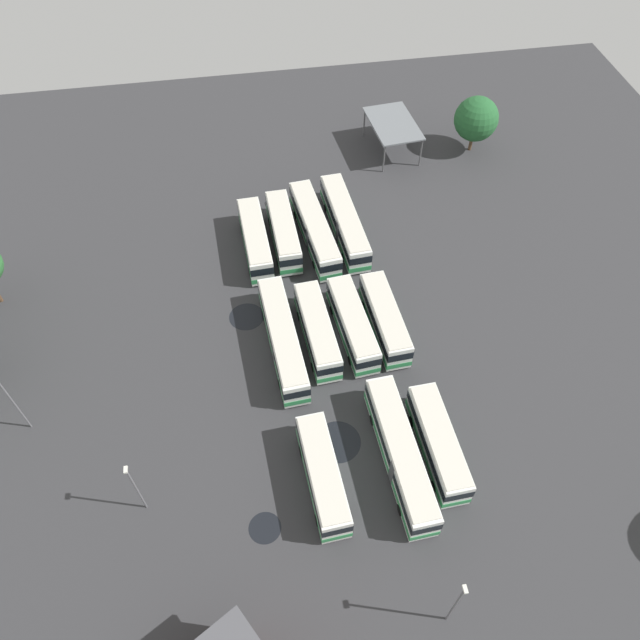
# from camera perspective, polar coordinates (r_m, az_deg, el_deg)

# --- Properties ---
(ground_plane) EXTENTS (106.94, 106.94, 0.00)m
(ground_plane) POSITION_cam_1_polar(r_m,az_deg,el_deg) (62.73, 1.34, -1.73)
(ground_plane) COLOR #333335
(bus_row0_slot0) EXTENTS (10.54, 2.94, 3.50)m
(bus_row0_slot0) POSITION_cam_1_polar(r_m,az_deg,el_deg) (55.22, 10.96, -11.22)
(bus_row0_slot0) COLOR silver
(bus_row0_slot0) RESTS_ON ground_plane
(bus_row0_slot1) EXTENTS (14.16, 3.26, 3.50)m
(bus_row0_slot1) POSITION_cam_1_polar(r_m,az_deg,el_deg) (54.23, 7.52, -12.29)
(bus_row0_slot1) COLOR silver
(bus_row0_slot1) RESTS_ON ground_plane
(bus_row0_slot3) EXTENTS (10.41, 3.18, 3.50)m
(bus_row0_slot3) POSITION_cam_1_polar(r_m,az_deg,el_deg) (52.95, 0.26, -14.27)
(bus_row0_slot3) COLOR silver
(bus_row0_slot3) RESTS_ON ground_plane
(bus_row1_slot0) EXTENTS (10.65, 3.14, 3.50)m
(bus_row1_slot0) POSITION_cam_1_polar(r_m,az_deg,el_deg) (62.25, 6.07, 0.08)
(bus_row1_slot0) COLOR silver
(bus_row1_slot0) RESTS_ON ground_plane
(bus_row1_slot1) EXTENTS (11.02, 3.54, 3.50)m
(bus_row1_slot1) POSITION_cam_1_polar(r_m,az_deg,el_deg) (61.58, 3.06, -0.40)
(bus_row1_slot1) COLOR silver
(bus_row1_slot1) RESTS_ON ground_plane
(bus_row1_slot2) EXTENTS (10.88, 3.25, 3.50)m
(bus_row1_slot2) POSITION_cam_1_polar(r_m,az_deg,el_deg) (60.99, -0.25, -1.00)
(bus_row1_slot2) COLOR silver
(bus_row1_slot2) RESTS_ON ground_plane
(bus_row1_slot3) EXTENTS (14.19, 3.48, 3.50)m
(bus_row1_slot3) POSITION_cam_1_polar(r_m,az_deg,el_deg) (60.46, -3.49, -1.78)
(bus_row1_slot3) COLOR silver
(bus_row1_slot3) RESTS_ON ground_plane
(bus_row2_slot0) EXTENTS (14.18, 3.43, 3.50)m
(bus_row2_slot0) POSITION_cam_1_polar(r_m,az_deg,el_deg) (72.00, 2.33, 9.13)
(bus_row2_slot0) COLOR silver
(bus_row2_slot0) RESTS_ON ground_plane
(bus_row2_slot1) EXTENTS (14.24, 3.98, 3.50)m
(bus_row2_slot1) POSITION_cam_1_polar(r_m,az_deg,el_deg) (71.07, -0.51, 8.49)
(bus_row2_slot1) COLOR silver
(bus_row2_slot1) RESTS_ON ground_plane
(bus_row2_slot2) EXTENTS (11.25, 2.86, 3.50)m
(bus_row2_slot2) POSITION_cam_1_polar(r_m,az_deg,el_deg) (70.90, -3.43, 8.26)
(bus_row2_slot2) COLOR silver
(bus_row2_slot2) RESTS_ON ground_plane
(bus_row2_slot3) EXTENTS (11.37, 3.04, 3.50)m
(bus_row2_slot3) POSITION_cam_1_polar(r_m,az_deg,el_deg) (70.15, -6.07, 7.46)
(bus_row2_slot3) COLOR silver
(bus_row2_slot3) RESTS_ON ground_plane
(maintenance_shelter) EXTENTS (9.47, 6.47, 4.22)m
(maintenance_shelter) POSITION_cam_1_polar(r_m,az_deg,el_deg) (84.28, 6.85, 17.70)
(maintenance_shelter) COLOR slate
(maintenance_shelter) RESTS_ON ground_plane
(lamp_post_by_building) EXTENTS (0.56, 0.28, 8.06)m
(lamp_post_by_building) POSITION_cam_1_polar(r_m,az_deg,el_deg) (59.58, -26.77, -6.80)
(lamp_post_by_building) COLOR slate
(lamp_post_by_building) RESTS_ON ground_plane
(lamp_post_mid_lot) EXTENTS (0.56, 0.28, 7.31)m
(lamp_post_mid_lot) POSITION_cam_1_polar(r_m,az_deg,el_deg) (52.19, -16.85, -14.71)
(lamp_post_mid_lot) COLOR slate
(lamp_post_mid_lot) RESTS_ON ground_plane
(lamp_post_near_entrance) EXTENTS (0.56, 0.28, 7.93)m
(lamp_post_near_entrance) POSITION_cam_1_polar(r_m,az_deg,el_deg) (47.96, 12.59, -24.40)
(lamp_post_near_entrance) COLOR slate
(lamp_post_near_entrance) RESTS_ON ground_plane
(tree_east_edge) EXTENTS (5.74, 5.74, 7.57)m
(tree_east_edge) POSITION_cam_1_polar(r_m,az_deg,el_deg) (85.89, 14.38, 17.73)
(tree_east_edge) COLOR brown
(tree_east_edge) RESTS_ON ground_plane
(puddle_between_rows) EXTENTS (2.73, 2.73, 0.01)m
(puddle_between_rows) POSITION_cam_1_polar(r_m,az_deg,el_deg) (53.40, -5.17, -18.78)
(puddle_between_rows) COLOR black
(puddle_between_rows) RESTS_ON ground_plane
(puddle_front_lane) EXTENTS (4.25, 4.25, 0.01)m
(puddle_front_lane) POSITION_cam_1_polar(r_m,az_deg,el_deg) (56.41, 1.65, -11.31)
(puddle_front_lane) COLOR black
(puddle_front_lane) RESTS_ON ground_plane
(puddle_near_shelter) EXTENTS (3.70, 3.70, 0.01)m
(puddle_near_shelter) POSITION_cam_1_polar(r_m,az_deg,el_deg) (64.95, -6.87, 0.31)
(puddle_near_shelter) COLOR black
(puddle_near_shelter) RESTS_ON ground_plane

